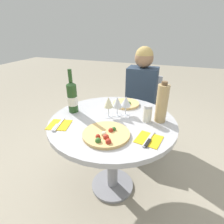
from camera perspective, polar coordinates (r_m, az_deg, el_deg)
The scene contains 14 objects.
ground_plane at distance 1.78m, azimuth 0.14°, elevation -22.81°, with size 12.00×12.00×0.00m, color #9E937F.
dining_table at distance 1.39m, azimuth 0.16°, elevation -6.85°, with size 0.96×0.96×0.70m.
chair_behind_diner at distance 2.20m, azimuth 9.37°, elevation 0.34°, with size 0.41×0.41×0.82m.
seated_diner at distance 2.01m, azimuth 8.92°, elevation 2.22°, with size 0.32×0.46×1.16m.
pizza_large at distance 1.14m, azimuth -1.94°, elevation -7.30°, with size 0.31×0.31×0.05m.
pizza_small_far at distance 1.58m, azimuth 4.63°, elevation 2.74°, with size 0.24×0.24×0.05m.
wine_bottle at distance 1.44m, azimuth -12.83°, elevation 4.80°, with size 0.08×0.08×0.35m.
tall_carafe at distance 1.30m, azimuth 15.98°, elevation 2.75°, with size 0.08×0.08×0.30m.
sugar_shaker at distance 1.31m, azimuth 11.50°, elevation -0.49°, with size 0.06×0.06×0.13m.
wine_glass_center at distance 1.35m, azimuth 1.76°, elevation 3.14°, with size 0.08×0.08×0.16m.
wine_glass_back_right at distance 1.37m, azimuth 4.57°, elevation 3.43°, with size 0.08×0.08×0.16m.
wine_glass_front_left at distance 1.33m, azimuth -1.15°, elevation 3.11°, with size 0.07×0.07×0.16m.
place_setting_left at distance 1.31m, azimuth -16.95°, elevation -4.02°, with size 0.18×0.19×0.01m.
place_setting_right at distance 1.13m, azimuth 11.90°, elevation -8.75°, with size 0.18×0.19×0.01m.
Camera 1 is at (0.38, -1.11, 1.34)m, focal length 28.00 mm.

